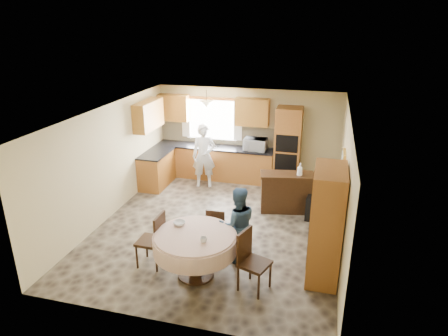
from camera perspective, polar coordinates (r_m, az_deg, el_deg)
name	(u,v)px	position (r m, az deg, el deg)	size (l,w,h in m)	color
floor	(218,226)	(8.74, -0.85, -8.33)	(5.00, 6.00, 0.01)	#6D614C
ceiling	(217,113)	(7.84, -0.95, 7.87)	(5.00, 6.00, 0.01)	white
wall_back	(247,134)	(10.98, 3.33, 4.85)	(5.00, 0.02, 2.50)	tan
wall_front	(159,249)	(5.68, -9.24, -11.40)	(5.00, 0.02, 2.50)	tan
wall_left	(109,162)	(9.16, -16.13, 0.80)	(0.02, 6.00, 2.50)	tan
wall_right	(344,185)	(7.95, 16.74, -2.32)	(0.02, 6.00, 2.50)	tan
window	(212,120)	(11.10, -1.75, 6.93)	(1.40, 0.03, 1.10)	white
curtain_left	(186,117)	(11.28, -5.51, 7.32)	(0.22, 0.02, 1.15)	white
curtain_right	(238,120)	(10.86, 2.00, 6.88)	(0.22, 0.02, 1.15)	white
base_cab_back	(215,163)	(11.14, -1.35, 0.75)	(3.30, 0.60, 0.88)	#B0692F
counter_back	(214,147)	(10.99, -1.37, 3.00)	(3.30, 0.64, 0.04)	black
base_cab_left	(157,170)	(10.80, -9.58, -0.22)	(0.60, 1.20, 0.88)	#B0692F
counter_left	(156,153)	(10.64, -9.73, 2.10)	(0.64, 1.20, 0.04)	black
backsplash	(217,135)	(11.18, -0.97, 4.80)	(3.30, 0.02, 0.55)	tan
wall_cab_left	(174,108)	(11.24, -7.18, 8.57)	(0.85, 0.33, 0.72)	#CA8432
wall_cab_right	(252,112)	(10.63, 4.03, 7.98)	(0.90, 0.33, 0.72)	#CA8432
wall_cab_side	(148,115)	(10.43, -10.74, 7.42)	(0.33, 1.20, 0.72)	#CA8432
oven_tower	(288,147)	(10.58, 9.09, 2.93)	(0.66, 0.62, 2.12)	#B0692F
oven_upper	(287,144)	(10.22, 8.96, 3.43)	(0.56, 0.01, 0.45)	black
oven_lower	(286,162)	(10.38, 8.81, 0.79)	(0.56, 0.01, 0.45)	black
pendant	(206,104)	(10.54, -2.52, 9.07)	(0.36, 0.36, 0.18)	beige
sideboard	(286,193)	(9.35, 8.87, -3.62)	(1.21, 0.50, 0.86)	#3A210F
space_heater	(315,209)	(9.09, 12.93, -5.73)	(0.40, 0.28, 0.56)	black
cupboard	(326,224)	(6.97, 14.37, -7.81)	(0.52, 1.04, 1.98)	#B0692F
dining_table	(195,244)	(6.92, -4.15, -10.72)	(1.43, 1.43, 0.82)	#3A210F
chair_left	(154,237)	(7.32, -9.91, -9.74)	(0.46, 0.46, 1.03)	#3A210F
chair_back	(217,227)	(7.72, -1.07, -8.39)	(0.39, 0.39, 0.88)	#3A210F
chair_right	(250,257)	(6.68, 3.78, -12.62)	(0.58, 0.58, 1.04)	#3A210F
framed_picture	(343,162)	(8.20, 16.69, 0.83)	(0.06, 0.51, 0.42)	#ECB445
microwave	(255,144)	(10.64, 4.48, 3.38)	(0.59, 0.40, 0.33)	silver
person_sink	(204,156)	(10.47, -2.88, 1.75)	(0.62, 0.41, 1.69)	silver
person_dining	(238,225)	(7.30, 1.94, -8.08)	(0.71, 0.55, 1.45)	#324F6D
bowl_sideboard	(277,174)	(9.19, 7.60, -0.86)	(0.24, 0.24, 0.06)	#B2B2B2
bottle_sideboard	(300,170)	(9.10, 10.79, -0.34)	(0.13, 0.13, 0.33)	silver
cup_table	(204,240)	(6.58, -2.94, -10.22)	(0.12, 0.12, 0.09)	#B2B2B2
bowl_table	(179,223)	(7.12, -6.40, -7.86)	(0.21, 0.21, 0.07)	#B2B2B2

